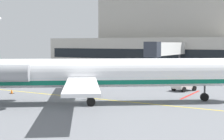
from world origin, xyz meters
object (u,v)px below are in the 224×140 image
(pushback_tractor, at_px, (185,83))
(fuel_tank, at_px, (79,67))
(baggage_tug, at_px, (106,77))
(belt_loader, at_px, (223,78))
(regional_jet, at_px, (98,73))

(pushback_tractor, bearing_deg, fuel_tank, 155.60)
(baggage_tug, distance_m, fuel_tank, 15.32)
(pushback_tractor, height_order, belt_loader, pushback_tractor)
(regional_jet, height_order, pushback_tractor, regional_jet)
(baggage_tug, xyz_separation_m, fuel_tank, (-11.93, 9.59, 0.47))
(pushback_tractor, bearing_deg, regional_jet, -111.59)
(baggage_tug, relative_size, fuel_tank, 0.50)
(regional_jet, relative_size, baggage_tug, 8.04)
(baggage_tug, relative_size, belt_loader, 0.97)
(belt_loader, bearing_deg, fuel_tank, 177.46)
(belt_loader, height_order, fuel_tank, fuel_tank)
(regional_jet, height_order, baggage_tug, regional_jet)
(regional_jet, height_order, fuel_tank, regional_jet)
(baggage_tug, distance_m, pushback_tractor, 13.81)
(fuel_tank, bearing_deg, pushback_tractor, -24.40)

